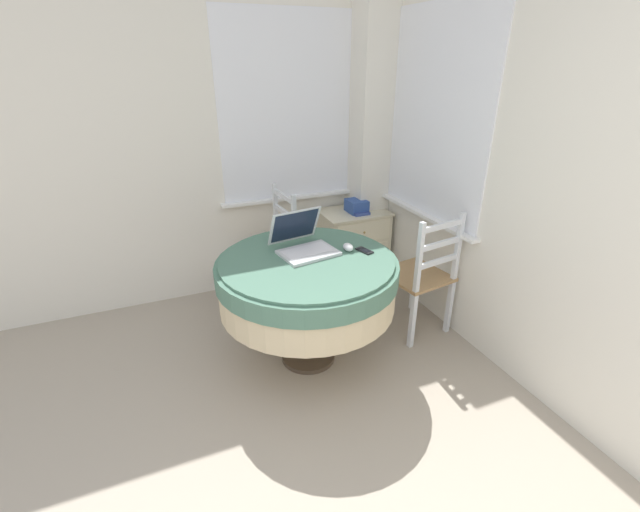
# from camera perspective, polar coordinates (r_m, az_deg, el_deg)

# --- Properties ---
(corner_room_shell) EXTENTS (4.17, 4.92, 2.55)m
(corner_room_shell) POSITION_cam_1_polar(r_m,az_deg,el_deg) (2.59, 4.22, 12.00)
(corner_room_shell) COLOR white
(corner_room_shell) RESTS_ON ground_plane
(round_dining_table) EXTENTS (1.12, 1.12, 0.74)m
(round_dining_table) POSITION_cam_1_polar(r_m,az_deg,el_deg) (2.67, -1.72, -3.18)
(round_dining_table) COLOR #4C3D2D
(round_dining_table) RESTS_ON ground_plane
(laptop) EXTENTS (0.39, 0.40, 0.25)m
(laptop) POSITION_cam_1_polar(r_m,az_deg,el_deg) (2.69, -2.23, 1.75)
(laptop) COLOR silver
(laptop) RESTS_ON round_dining_table
(computer_mouse) EXTENTS (0.06, 0.09, 0.05)m
(computer_mouse) POSITION_cam_1_polar(r_m,az_deg,el_deg) (2.71, 3.77, 1.19)
(computer_mouse) COLOR white
(computer_mouse) RESTS_ON round_dining_table
(cell_phone) EXTENTS (0.08, 0.13, 0.01)m
(cell_phone) POSITION_cam_1_polar(r_m,az_deg,el_deg) (2.71, 5.95, 0.73)
(cell_phone) COLOR black
(cell_phone) RESTS_ON round_dining_table
(dining_chair_near_back_window) EXTENTS (0.47, 0.45, 0.93)m
(dining_chair_near_back_window) POSITION_cam_1_polar(r_m,az_deg,el_deg) (3.48, -6.71, 0.82)
(dining_chair_near_back_window) COLOR #A87F51
(dining_chair_near_back_window) RESTS_ON ground_plane
(dining_chair_near_right_window) EXTENTS (0.47, 0.48, 0.93)m
(dining_chair_near_right_window) POSITION_cam_1_polar(r_m,az_deg,el_deg) (3.12, 13.28, -2.64)
(dining_chair_near_right_window) COLOR #A87F51
(dining_chair_near_right_window) RESTS_ON ground_plane
(corner_cabinet) EXTENTS (0.58, 0.42, 0.64)m
(corner_cabinet) POSITION_cam_1_polar(r_m,az_deg,el_deg) (3.87, 4.40, 1.45)
(corner_cabinet) COLOR beige
(corner_cabinet) RESTS_ON ground_plane
(storage_box) EXTENTS (0.16, 0.18, 0.11)m
(storage_box) POSITION_cam_1_polar(r_m,az_deg,el_deg) (3.73, 4.90, 6.67)
(storage_box) COLOR #2D4C93
(storage_box) RESTS_ON corner_cabinet
(book_on_cabinet) EXTENTS (0.14, 0.22, 0.02)m
(book_on_cabinet) POSITION_cam_1_polar(r_m,az_deg,el_deg) (3.73, 5.00, 6.01)
(book_on_cabinet) COLOR #33478C
(book_on_cabinet) RESTS_ON corner_cabinet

